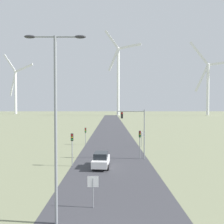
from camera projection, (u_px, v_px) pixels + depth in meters
road_surface at (111, 134)px, 57.48m from camera, size 10.00×240.00×0.01m
streetlamp at (56, 108)px, 13.45m from camera, size 3.78×0.32×11.72m
stop_sign_near at (93, 186)px, 15.77m from camera, size 0.81×0.07×2.32m
stop_sign_far at (141, 136)px, 39.52m from camera, size 0.81×0.07×2.74m
traffic_light_post_near_left at (72, 142)px, 26.70m from camera, size 0.28×0.34×4.02m
traffic_light_post_near_right at (140, 138)px, 30.34m from camera, size 0.28×0.34×3.93m
traffic_light_post_mid_left at (86, 132)px, 41.47m from camera, size 0.28×0.33×3.25m
traffic_light_mast_overhead at (136, 125)px, 30.29m from camera, size 3.74×0.35×6.91m
car_approaching at (101, 160)px, 26.19m from camera, size 2.10×4.22×1.83m
wind_turbine_far_left at (16, 87)px, 204.74m from camera, size 35.14×19.41×57.83m
wind_turbine_left at (118, 75)px, 174.66m from camera, size 28.99×11.06×69.32m
wind_turbine_center at (208, 83)px, 174.80m from camera, size 37.02×7.70×59.71m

